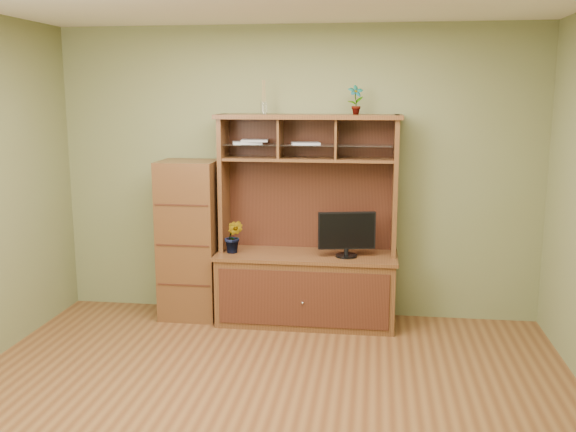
# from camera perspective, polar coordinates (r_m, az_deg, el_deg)

# --- Properties ---
(room) EXTENTS (4.54, 4.04, 2.74)m
(room) POSITION_cam_1_polar(r_m,az_deg,el_deg) (4.06, -2.71, 0.46)
(room) COLOR #583119
(room) RESTS_ON ground
(media_hutch) EXTENTS (1.66, 0.61, 1.90)m
(media_hutch) POSITION_cam_1_polar(r_m,az_deg,el_deg) (5.89, 1.67, -4.52)
(media_hutch) COLOR #452813
(media_hutch) RESTS_ON room
(monitor) EXTENTS (0.50, 0.20, 0.40)m
(monitor) POSITION_cam_1_polar(r_m,az_deg,el_deg) (5.70, 5.24, -1.55)
(monitor) COLOR black
(monitor) RESTS_ON media_hutch
(orchid_plant) EXTENTS (0.18, 0.15, 0.31)m
(orchid_plant) POSITION_cam_1_polar(r_m,az_deg,el_deg) (5.85, -4.85, -1.83)
(orchid_plant) COLOR #2E5C1F
(orchid_plant) RESTS_ON media_hutch
(top_plant) EXTENTS (0.15, 0.12, 0.26)m
(top_plant) POSITION_cam_1_polar(r_m,az_deg,el_deg) (5.73, 6.03, 10.24)
(top_plant) COLOR #3F6724
(top_plant) RESTS_ON media_hutch
(reed_diffuser) EXTENTS (0.06, 0.06, 0.30)m
(reed_diffuser) POSITION_cam_1_polar(r_m,az_deg,el_deg) (5.82, -2.17, 10.19)
(reed_diffuser) COLOR silver
(reed_diffuser) RESTS_ON media_hutch
(magazines) EXTENTS (0.83, 0.26, 0.04)m
(magazines) POSITION_cam_1_polar(r_m,az_deg,el_deg) (5.82, -1.76, 6.57)
(magazines) COLOR #B7B8BC
(magazines) RESTS_ON media_hutch
(side_cabinet) EXTENTS (0.53, 0.48, 1.48)m
(side_cabinet) POSITION_cam_1_polar(r_m,az_deg,el_deg) (6.06, -8.70, -2.09)
(side_cabinet) COLOR #452813
(side_cabinet) RESTS_ON room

